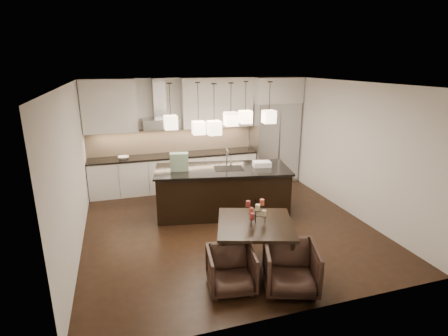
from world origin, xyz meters
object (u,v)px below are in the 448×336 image
object	(u,v)px
island_body	(222,192)
armchair_right	(291,268)
dining_table	(255,243)
refrigerator	(274,142)
armchair_left	(231,270)

from	to	relation	value
island_body	armchair_right	bearing A→B (deg)	-76.57
armchair_right	dining_table	bearing A→B (deg)	123.65
refrigerator	armchair_right	world-z (taller)	refrigerator
dining_table	armchair_left	xyz separation A→B (m)	(-0.59, -0.56, -0.05)
refrigerator	island_body	size ratio (longest dim) A/B	0.78
island_body	refrigerator	bearing A→B (deg)	51.66
dining_table	armchair_right	bearing A→B (deg)	-57.01
island_body	armchair_right	xyz separation A→B (m)	(0.14, -2.90, -0.14)
armchair_left	dining_table	bearing A→B (deg)	50.77
island_body	dining_table	bearing A→B (deg)	-81.54
refrigerator	armchair_right	distance (m)	5.06
armchair_right	refrigerator	bearing A→B (deg)	86.68
refrigerator	armchair_left	xyz separation A→B (m)	(-2.67, -4.38, -0.77)
dining_table	armchair_right	size ratio (longest dim) A/B	1.55
refrigerator	dining_table	xyz separation A→B (m)	(-2.08, -3.83, -0.72)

